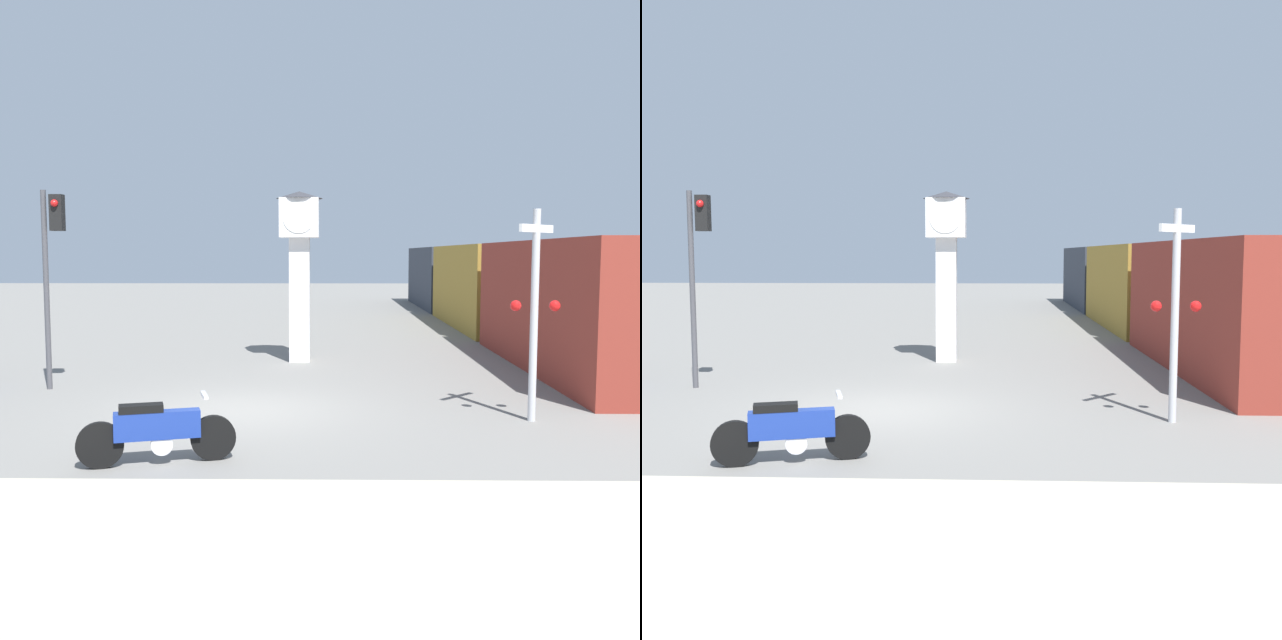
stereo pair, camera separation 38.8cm
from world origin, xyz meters
TOP-DOWN VIEW (x-y plane):
  - ground_plane at (0.00, 0.00)m, footprint 120.00×120.00m
  - sidewalk_strip at (0.00, -7.53)m, footprint 36.00×6.00m
  - motorcycle at (-0.80, -3.53)m, footprint 2.22×0.80m
  - clock_tower at (0.84, 6.48)m, footprint 1.30×1.30m
  - freight_train at (8.18, 16.38)m, footprint 2.80×33.07m
  - traffic_light at (-4.50, 2.19)m, footprint 0.50×0.35m
  - railroad_crossing_signal at (5.40, -0.75)m, footprint 0.90×0.82m

SIDE VIEW (x-z plane):
  - ground_plane at x=0.00m, z-range 0.00..0.00m
  - sidewalk_strip at x=0.00m, z-range 0.00..0.10m
  - motorcycle at x=-0.80m, z-range -0.02..0.99m
  - freight_train at x=8.18m, z-range 0.00..3.40m
  - railroad_crossing_signal at x=5.40m, z-range 0.18..4.03m
  - traffic_light at x=-4.50m, z-range 0.83..5.28m
  - clock_tower at x=0.84m, z-range 0.79..5.57m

